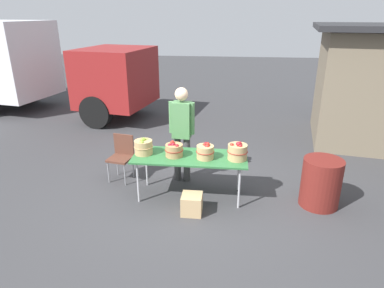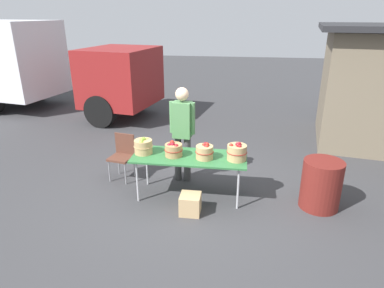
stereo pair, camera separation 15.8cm
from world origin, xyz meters
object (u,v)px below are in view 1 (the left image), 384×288
Objects in this scene: market_table at (190,159)px; produce_crate at (192,204)px; apple_basket_red_0 at (174,150)px; vendor_adult at (182,128)px; box_truck at (13,63)px; trash_barrel at (321,183)px; apple_basket_red_1 at (205,152)px; folding_chair at (122,154)px; apple_basket_green_0 at (143,147)px; apple_basket_red_2 at (237,152)px.

market_table is 0.77m from produce_crate.
apple_basket_red_0 is 0.64m from vendor_adult.
market_table is 8.00m from box_truck.
market_table is at bearing 178.80° from trash_barrel.
apple_basket_red_0 is 0.52m from apple_basket_red_1.
apple_basket_red_1 is 0.35× the size of folding_chair.
market_table is 2.17m from trash_barrel.
trash_barrel is at bearing -1.20° from market_table.
apple_basket_red_0 is at bearing -15.76° from folding_chair.
vendor_adult reaches higher than market_table.
apple_basket_red_0 is 0.04× the size of box_truck.
vendor_adult is at bearing 110.41° from market_table.
apple_basket_green_0 is (-0.79, 0.01, 0.17)m from market_table.
box_truck is 9.26× the size of folding_chair.
box_truck reaches higher than vendor_adult.
box_truck reaches higher than apple_basket_red_0.
trash_barrel is (3.50, -0.56, -0.10)m from folding_chair.
trash_barrel is at bearing -20.63° from box_truck.
apple_basket_red_0 is 1.04m from apple_basket_red_2.
vendor_adult is (0.04, 0.62, 0.18)m from apple_basket_red_0.
apple_basket_red_2 reaches higher than apple_basket_red_0.
box_truck reaches higher than market_table.
trash_barrel is (2.41, -0.02, -0.46)m from apple_basket_red_0.
apple_basket_red_1 is 8.22m from box_truck.
apple_basket_red_0 is 0.94m from produce_crate.
apple_basket_green_0 is 0.18× the size of vendor_adult.
apple_basket_green_0 reaches higher than market_table.
produce_crate is (0.88, -0.55, -0.72)m from apple_basket_green_0.
apple_basket_red_1 is at bearing -13.33° from market_table.
produce_crate is at bearing -80.04° from market_table.
vendor_adult is (-0.22, 0.59, 0.34)m from market_table.
market_table is 0.24× the size of box_truck.
apple_basket_red_1 is at bearing -3.48° from apple_basket_red_0.
apple_basket_red_2 reaches higher than market_table.
apple_basket_green_0 is at bearing 179.25° from market_table.
apple_basket_green_0 is 0.53m from apple_basket_red_0.
trash_barrel is at bearing 1.65° from folding_chair.
box_truck is (-6.21, 4.97, 0.78)m from market_table.
market_table is 2.21× the size of folding_chair.
apple_basket_red_1 is 0.37× the size of trash_barrel.
apple_basket_red_1 is 0.87m from produce_crate.
apple_basket_green_0 is at bearing 148.09° from produce_crate.
box_truck is at bearing 144.37° from apple_basket_red_2.
apple_basket_red_1 is at bearing -3.93° from apple_basket_green_0.
apple_basket_green_0 reaches higher than apple_basket_red_0.
apple_basket_red_1 is at bearing -27.53° from box_truck.
apple_basket_green_0 is 1.26m from produce_crate.
market_table is 5.71× the size of apple_basket_red_2.
produce_crate is at bearing -166.46° from trash_barrel.
apple_basket_red_0 is 0.38× the size of trash_barrel.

